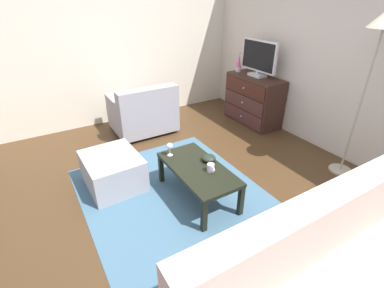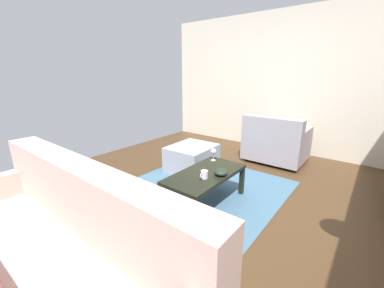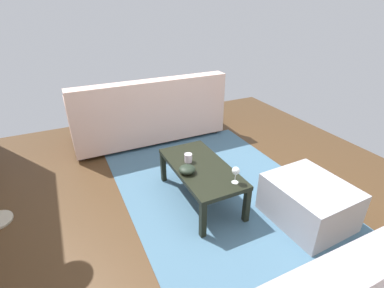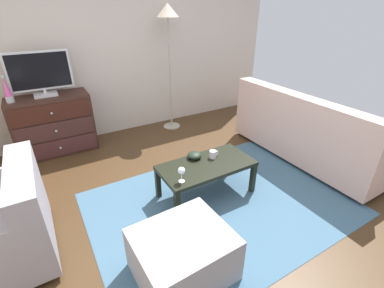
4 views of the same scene
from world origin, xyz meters
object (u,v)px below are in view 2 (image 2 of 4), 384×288
(ottoman, at_px, (192,158))
(bowl_decorative, at_px, (221,172))
(mug, at_px, (204,175))
(couch_large, at_px, (53,265))
(armchair, at_px, (275,143))
(coffee_table, at_px, (205,177))
(wine_glass, at_px, (213,152))

(ottoman, bearing_deg, bowl_decorative, 54.56)
(mug, bearing_deg, ottoman, -135.48)
(mug, bearing_deg, couch_large, -2.17)
(armchair, bearing_deg, ottoman, -36.83)
(coffee_table, xyz_separation_m, armchair, (-1.86, 0.13, -0.01))
(coffee_table, distance_m, couch_large, 1.63)
(couch_large, height_order, armchair, couch_large)
(couch_large, distance_m, armchair, 3.48)
(wine_glass, distance_m, mug, 0.56)
(armchair, bearing_deg, mug, -1.72)
(bowl_decorative, xyz_separation_m, armchair, (-1.81, -0.04, -0.10))
(coffee_table, bearing_deg, armchair, 175.85)
(wine_glass, bearing_deg, mug, 23.18)
(mug, distance_m, bowl_decorative, 0.20)
(bowl_decorative, bearing_deg, ottoman, -125.44)
(mug, distance_m, ottoman, 1.18)
(wine_glass, height_order, couch_large, couch_large)
(mug, distance_m, armchair, 1.99)
(couch_large, height_order, ottoman, couch_large)
(mug, xyz_separation_m, bowl_decorative, (-0.18, 0.09, -0.01))
(wine_glass, xyz_separation_m, ottoman, (-0.32, -0.59, -0.31))
(wine_glass, bearing_deg, bowl_decorative, 43.63)
(wine_glass, relative_size, bowl_decorative, 1.02)
(coffee_table, height_order, mug, mug)
(wine_glass, bearing_deg, couch_large, 4.59)
(coffee_table, bearing_deg, wine_glass, -159.23)
(coffee_table, bearing_deg, bowl_decorative, 105.76)
(wine_glass, height_order, bowl_decorative, wine_glass)
(armchair, bearing_deg, coffee_table, -4.15)
(mug, height_order, armchair, armchair)
(mug, height_order, couch_large, couch_large)
(coffee_table, xyz_separation_m, wine_glass, (-0.38, -0.14, 0.16))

